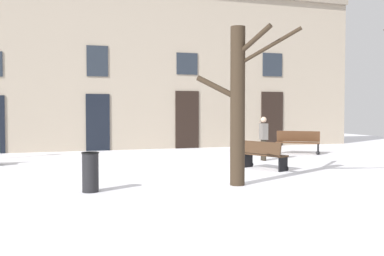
{
  "coord_description": "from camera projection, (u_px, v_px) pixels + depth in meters",
  "views": [
    {
      "loc": [
        -4.76,
        -12.34,
        1.89
      ],
      "look_at": [
        0.0,
        1.79,
        1.28
      ],
      "focal_mm": 43.08,
      "sensor_mm": 36.0,
      "label": 1
    }
  ],
  "objects": [
    {
      "name": "litter_bin",
      "position": [
        90.0,
        172.0,
        10.5
      ],
      "size": [
        0.4,
        0.4,
        0.92
      ],
      "color": "black",
      "rests_on": "ground"
    },
    {
      "name": "ground_plane",
      "position": [
        212.0,
        175.0,
        13.28
      ],
      "size": [
        36.01,
        36.01,
        0.0
      ],
      "primitive_type": "plane",
      "color": "white"
    },
    {
      "name": "tree_right_of_center",
      "position": [
        238.0,
        99.0,
        11.41
      ],
      "size": [
        2.14,
        2.14,
        4.13
      ],
      "color": "#382B1E",
      "rests_on": "ground"
    },
    {
      "name": "bench_near_center_tree",
      "position": [
        264.0,
        155.0,
        14.45
      ],
      "size": [
        1.01,
        1.6,
        0.89
      ],
      "rotation": [
        0.0,
        0.0,
        1.97
      ],
      "color": "#3D2819",
      "rests_on": "ground"
    },
    {
      "name": "person_strolling",
      "position": [
        264.0,
        136.0,
        16.96
      ],
      "size": [
        0.26,
        0.4,
        1.62
      ],
      "rotation": [
        0.0,
        0.0,
        4.6
      ],
      "color": "#2D271E",
      "rests_on": "ground"
    },
    {
      "name": "bench_far_corner",
      "position": [
        298.0,
        142.0,
        19.56
      ],
      "size": [
        1.75,
        1.47,
        0.97
      ],
      "rotation": [
        0.0,
        0.0,
        5.65
      ],
      "color": "#51331E",
      "rests_on": "ground"
    },
    {
      "name": "building_facade",
      "position": [
        143.0,
        65.0,
        21.77
      ],
      "size": [
        22.51,
        0.6,
        7.92
      ],
      "color": "tan",
      "rests_on": "ground"
    },
    {
      "name": "person_near_bench",
      "position": [
        240.0,
        130.0,
        20.75
      ],
      "size": [
        0.42,
        0.43,
        1.72
      ],
      "rotation": [
        0.0,
        0.0,
        5.47
      ],
      "color": "#403D3A",
      "rests_on": "ground"
    }
  ]
}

